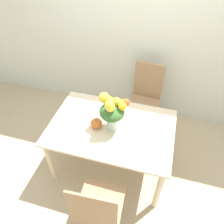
% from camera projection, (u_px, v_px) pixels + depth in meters
% --- Properties ---
extents(ground_plane, '(12.00, 12.00, 0.00)m').
position_uv_depth(ground_plane, '(112.00, 164.00, 2.87)').
color(ground_plane, tan).
extents(wall_back, '(8.00, 0.06, 2.70)m').
position_uv_depth(wall_back, '(137.00, 26.00, 2.77)').
color(wall_back, silver).
rests_on(wall_back, ground_plane).
extents(dining_table, '(1.34, 0.90, 0.73)m').
position_uv_depth(dining_table, '(111.00, 132.00, 2.43)').
color(dining_table, beige).
rests_on(dining_table, ground_plane).
extents(flower_vase, '(0.31, 0.27, 0.42)m').
position_uv_depth(flower_vase, '(112.00, 110.00, 2.19)').
color(flower_vase, '#B2CCBC').
rests_on(flower_vase, dining_table).
extents(pumpkin, '(0.13, 0.13, 0.12)m').
position_uv_depth(pumpkin, '(96.00, 123.00, 2.33)').
color(pumpkin, orange).
rests_on(pumpkin, dining_table).
extents(dining_chair_near_window, '(0.45, 0.45, 0.99)m').
position_uv_depth(dining_chair_near_window, '(145.00, 98.00, 3.06)').
color(dining_chair_near_window, '#9E7A56').
rests_on(dining_chair_near_window, ground_plane).
extents(dining_chair_far_side, '(0.44, 0.44, 0.99)m').
position_uv_depth(dining_chair_far_side, '(98.00, 209.00, 1.95)').
color(dining_chair_far_side, '#9E7A56').
rests_on(dining_chair_far_side, ground_plane).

